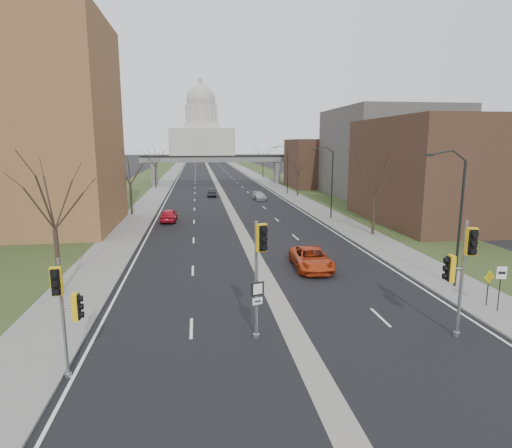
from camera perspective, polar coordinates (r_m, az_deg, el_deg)
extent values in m
plane|color=black|center=(21.04, 5.57, -15.18)|extent=(700.00, 700.00, 0.00)
cube|color=black|center=(168.70, -6.37, 7.52)|extent=(20.00, 600.00, 0.01)
cube|color=gray|center=(168.70, -6.37, 7.52)|extent=(1.20, 600.00, 0.02)
cube|color=gray|center=(169.44, -2.27, 7.61)|extent=(4.00, 600.00, 0.12)
cube|color=gray|center=(168.80, -10.48, 7.43)|extent=(4.00, 600.00, 0.12)
cube|color=#2B3B1B|center=(170.13, -0.24, 7.63)|extent=(8.00, 600.00, 0.10)
cube|color=#2B3B1B|center=(169.17, -12.52, 7.36)|extent=(8.00, 600.00, 0.10)
cube|color=#472E21|center=(54.55, 23.85, 6.47)|extent=(16.00, 20.00, 12.00)
cube|color=#55534E|center=(77.56, 17.15, 9.00)|extent=(18.00, 22.00, 15.00)
cube|color=#472E21|center=(92.38, 8.92, 7.99)|extent=(14.00, 14.00, 10.00)
cube|color=slate|center=(99.07, -13.42, 6.55)|extent=(1.20, 2.50, 5.00)
cube|color=slate|center=(100.34, 2.82, 6.88)|extent=(1.20, 2.50, 5.00)
cube|color=slate|center=(98.56, -5.28, 8.52)|extent=(34.00, 3.00, 1.00)
cube|color=black|center=(98.54, -5.29, 8.93)|extent=(34.00, 0.15, 0.50)
cube|color=#BAB6AA|center=(338.42, -7.22, 10.76)|extent=(48.00, 42.00, 20.00)
cube|color=#BAB6AA|center=(338.66, -7.27, 12.79)|extent=(26.00, 26.00, 5.00)
cylinder|color=#BAB6AA|center=(339.12, -7.31, 14.31)|extent=(22.00, 22.00, 14.00)
sphere|color=#BAB6AA|center=(340.01, -7.35, 16.16)|extent=(22.00, 22.00, 22.00)
cylinder|color=#BAB6AA|center=(341.31, -7.40, 18.08)|extent=(3.60, 3.60, 4.50)
cylinder|color=black|center=(29.78, 25.54, -0.11)|extent=(0.16, 0.16, 8.00)
cube|color=black|center=(28.14, 22.30, 8.50)|extent=(0.45, 0.18, 0.14)
cylinder|color=black|center=(53.21, 10.09, 5.09)|extent=(0.16, 0.16, 8.00)
cube|color=black|center=(52.31, 7.81, 9.84)|extent=(0.45, 0.18, 0.14)
cylinder|color=black|center=(78.28, 4.23, 6.97)|extent=(0.16, 0.16, 8.00)
cube|color=black|center=(77.67, 2.58, 10.18)|extent=(0.45, 0.18, 0.14)
cylinder|color=#382B21|center=(28.60, -24.90, -4.58)|extent=(0.28, 0.28, 4.00)
cylinder|color=#382B21|center=(57.47, -16.30, 3.10)|extent=(0.28, 0.28, 3.75)
cylinder|color=#382B21|center=(91.05, -13.25, 6.06)|extent=(0.28, 0.28, 4.25)
cylinder|color=#382B21|center=(44.59, 15.40, 1.22)|extent=(0.28, 0.28, 4.00)
cylinder|color=#382B21|center=(75.81, 5.57, 5.13)|extent=(0.28, 0.28, 3.50)
cylinder|color=#382B21|center=(114.94, 0.93, 7.25)|extent=(0.28, 0.28, 4.25)
cylinder|color=gray|center=(18.53, -24.30, -11.53)|extent=(0.13, 0.13, 4.91)
cylinder|color=gray|center=(19.51, -23.75, -17.98)|extent=(0.26, 0.26, 0.19)
cube|color=#EDB40D|center=(17.54, -25.06, -6.93)|extent=(0.42, 0.40, 1.09)
cube|color=#EDB40D|center=(18.26, -22.95, -10.16)|extent=(0.40, 0.42, 1.09)
cylinder|color=gray|center=(20.09, 0.04, -7.64)|extent=(0.15, 0.15, 5.69)
cylinder|color=gray|center=(21.11, 0.04, -14.71)|extent=(0.31, 0.31, 0.22)
cube|color=#EDB40D|center=(19.03, 0.76, -1.84)|extent=(0.57, 0.56, 1.26)
cube|color=black|center=(20.19, 0.04, -8.52)|extent=(0.64, 0.24, 0.66)
cube|color=silver|center=(20.40, 0.04, -10.12)|extent=(0.48, 0.19, 0.33)
cylinder|color=gray|center=(22.49, 25.73, -6.71)|extent=(0.15, 0.15, 5.70)
cylinder|color=gray|center=(23.40, 25.17, -13.14)|extent=(0.31, 0.31, 0.22)
cube|color=#EDB40D|center=(21.53, 26.76, -2.10)|extent=(0.52, 0.50, 1.26)
cube|color=#EDB40D|center=(22.11, 24.55, -5.41)|extent=(0.50, 0.52, 1.26)
cylinder|color=black|center=(27.05, 29.68, -7.86)|extent=(0.06, 0.06, 2.18)
cube|color=silver|center=(26.75, 29.90, -5.64)|extent=(0.54, 0.11, 0.69)
cylinder|color=black|center=(27.74, 28.48, -7.86)|extent=(0.06, 0.06, 1.66)
cube|color=yellow|center=(27.51, 28.63, -6.22)|extent=(0.78, 0.28, 0.81)
imported|color=red|center=(51.83, -11.55, 1.18)|extent=(2.02, 4.68, 1.57)
imported|color=black|center=(75.60, -5.91, 4.22)|extent=(1.59, 4.31, 1.41)
imported|color=#BB3914|center=(32.01, 7.38, -4.59)|extent=(2.79, 5.67, 1.55)
imported|color=#A09EA6|center=(70.50, 0.44, 3.74)|extent=(2.16, 4.48, 1.26)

